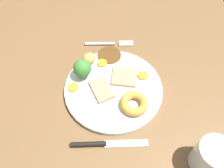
{
  "coord_description": "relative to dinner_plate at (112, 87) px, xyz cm",
  "views": [
    {
      "loc": [
        34.19,
        -0.84,
        57.25
      ],
      "look_at": [
        -0.45,
        -0.39,
        6.0
      ],
      "focal_mm": 36.65,
      "sensor_mm": 36.0,
      "label": 1
    }
  ],
  "objects": [
    {
      "name": "fork",
      "position": [
        -16.96,
        -0.2,
        -0.31
      ],
      "size": [
        2.03,
        15.26,
        0.9
      ],
      "rotation": [
        0.0,
        0.0,
        1.58
      ],
      "color": "silver",
      "rests_on": "dining_table"
    },
    {
      "name": "knife",
      "position": [
        15.95,
        -2.48,
        -0.25
      ],
      "size": [
        1.92,
        18.53,
        1.2
      ],
      "rotation": [
        0.0,
        0.0,
        1.59
      ],
      "color": "black",
      "rests_on": "dining_table"
    },
    {
      "name": "gravy_pool",
      "position": [
        -11.14,
        -0.67,
        0.85
      ],
      "size": [
        7.13,
        7.13,
        0.3
      ],
      "primitive_type": "cylinder",
      "color": "#563819",
      "rests_on": "dinner_plate"
    },
    {
      "name": "broccoli_floret",
      "position": [
        -3.83,
        -8.07,
        3.74
      ],
      "size": [
        4.94,
        4.94,
        5.55
      ],
      "color": "#8CB766",
      "rests_on": "dinner_plate"
    },
    {
      "name": "water_glass",
      "position": [
        20.42,
        20.89,
        3.63
      ],
      "size": [
        7.35,
        7.35,
        8.65
      ],
      "primitive_type": "cylinder",
      "color": "silver",
      "rests_on": "dining_table"
    },
    {
      "name": "meat_slice_main",
      "position": [
        -2.85,
        3.45,
        1.1
      ],
      "size": [
        7.18,
        7.59,
        0.8
      ],
      "primitive_type": "cube",
      "rotation": [
        0.0,
        0.0,
        4.57
      ],
      "color": "tan",
      "rests_on": "dinner_plate"
    },
    {
      "name": "meat_slice_under",
      "position": [
        1.34,
        -2.79,
        1.1
      ],
      "size": [
        8.59,
        7.34,
        0.8
      ],
      "primitive_type": "cube",
      "rotation": [
        0.0,
        0.0,
        0.42
      ],
      "color": "tan",
      "rests_on": "dinner_plate"
    },
    {
      "name": "carrot_coin_front",
      "position": [
        -7.84,
        -2.75,
        1.01
      ],
      "size": [
        2.76,
        2.76,
        0.63
      ],
      "primitive_type": "cylinder",
      "color": "orange",
      "rests_on": "dinner_plate"
    },
    {
      "name": "dining_table",
      "position": [
        0.45,
        0.39,
        -2.5
      ],
      "size": [
        120.0,
        84.0,
        3.6
      ],
      "primitive_type": "cube",
      "color": "brown",
      "rests_on": "ground"
    },
    {
      "name": "dinner_plate",
      "position": [
        0.0,
        0.0,
        0.0
      ],
      "size": [
        26.77,
        26.77,
        1.4
      ],
      "primitive_type": "cylinder",
      "color": "white",
      "rests_on": "dining_table"
    },
    {
      "name": "yorkshire_pudding",
      "position": [
        6.16,
        5.6,
        1.79
      ],
      "size": [
        7.31,
        7.31,
        2.18
      ],
      "primitive_type": "torus",
      "color": "#C68938",
      "rests_on": "dinner_plate"
    },
    {
      "name": "roast_potato_left",
      "position": [
        -8.62,
        -6.57,
        2.32
      ],
      "size": [
        5.14,
        5.15,
        3.24
      ],
      "primitive_type": "ellipsoid",
      "rotation": [
        0.0,
        0.0,
        3.91
      ],
      "color": "tan",
      "rests_on": "dinner_plate"
    },
    {
      "name": "carrot_coin_side",
      "position": [
        -3.23,
        8.75,
        1.0
      ],
      "size": [
        2.89,
        2.89,
        0.6
      ],
      "primitive_type": "cylinder",
      "color": "orange",
      "rests_on": "dinner_plate"
    },
    {
      "name": "carrot_coin_back",
      "position": [
        0.91,
        -10.63,
        0.97
      ],
      "size": [
        2.83,
        2.83,
        0.54
      ],
      "primitive_type": "cylinder",
      "color": "orange",
      "rests_on": "dinner_plate"
    }
  ]
}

